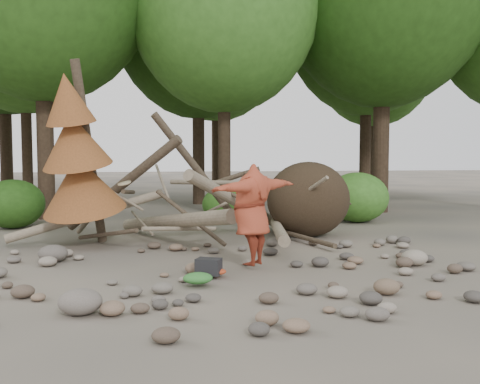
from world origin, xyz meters
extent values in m
plane|color=#514C44|center=(0.00, 0.00, 0.00)|extent=(120.00, 120.00, 0.00)
ellipsoid|color=#332619|center=(2.60, 4.30, 0.99)|extent=(2.20, 1.87, 1.98)
cylinder|color=gray|center=(-1.00, 3.70, 0.55)|extent=(2.61, 5.11, 1.08)
cylinder|color=gray|center=(0.80, 4.20, 0.90)|extent=(3.18, 3.71, 1.90)
cylinder|color=brown|center=(-2.20, 4.60, 1.40)|extent=(3.08, 1.91, 2.49)
cylinder|color=gray|center=(1.60, 3.50, 0.35)|extent=(1.13, 4.98, 0.43)
cylinder|color=brown|center=(-0.30, 4.80, 1.80)|extent=(2.39, 1.03, 2.89)
cylinder|color=gray|center=(-3.00, 4.00, 0.70)|extent=(3.71, 0.86, 1.20)
cylinder|color=#4C3F30|center=(-2.50, 3.50, 0.30)|extent=(1.52, 1.70, 0.49)
cylinder|color=gray|center=(0.20, 4.40, 0.80)|extent=(1.57, 0.85, 0.69)
cylinder|color=#4C3F30|center=(1.80, 4.90, 1.20)|extent=(1.92, 1.25, 1.10)
cylinder|color=gray|center=(-1.20, 4.20, 1.50)|extent=(0.37, 1.42, 0.85)
cylinder|color=#4C3F30|center=(2.20, 3.20, 0.15)|extent=(0.79, 2.54, 0.12)
cylinder|color=gray|center=(-0.80, 3.10, 0.45)|extent=(1.78, 1.11, 0.29)
cylinder|color=#4C3F30|center=(-2.90, 3.80, 2.20)|extent=(0.67, 1.13, 4.35)
cone|color=brown|center=(-3.06, 3.49, 1.50)|extent=(2.06, 2.13, 1.86)
cone|color=brown|center=(-3.16, 3.28, 2.50)|extent=(1.71, 1.78, 1.65)
cone|color=brown|center=(-3.26, 3.09, 3.40)|extent=(1.23, 1.30, 1.41)
cylinder|color=#38281C|center=(-5.00, 9.50, 4.48)|extent=(0.56, 0.56, 8.96)
cylinder|color=#38281C|center=(1.00, 9.20, 3.57)|extent=(0.44, 0.44, 7.14)
ellipsoid|color=#3F7B26|center=(1.00, 9.20, 7.34)|extent=(6.53, 6.53, 7.51)
cylinder|color=#38281C|center=(7.00, 9.80, 4.72)|extent=(0.60, 0.60, 9.45)
cylinder|color=#38281C|center=(-6.50, 13.50, 3.78)|extent=(0.42, 0.42, 7.56)
ellipsoid|color=#3F7B26|center=(-6.50, 13.50, 7.78)|extent=(6.91, 6.91, 7.95)
cylinder|color=#38281C|center=(0.50, 14.20, 4.27)|extent=(0.52, 0.52, 8.54)
ellipsoid|color=#265216|center=(0.50, 14.20, 8.78)|extent=(7.81, 7.81, 10.15)
cylinder|color=#38281C|center=(8.00, 13.80, 4.06)|extent=(0.50, 0.50, 8.12)
ellipsoid|color=#33681E|center=(8.00, 13.80, 8.35)|extent=(7.42, 7.42, 8.91)
cylinder|color=#38281C|center=(-9.00, 20.00, 4.83)|extent=(0.62, 0.62, 9.66)
ellipsoid|color=#204713|center=(-9.00, 20.00, 9.94)|extent=(8.83, 8.83, 11.48)
cylinder|color=#38281C|center=(2.00, 20.50, 4.38)|extent=(0.54, 0.54, 8.75)
ellipsoid|color=#3F7B26|center=(2.00, 20.50, 9.00)|extent=(8.00, 8.00, 10.00)
cylinder|color=#38281C|center=(11.00, 20.00, 3.92)|extent=(0.46, 0.46, 7.84)
ellipsoid|color=#33681E|center=(11.00, 20.00, 8.06)|extent=(7.17, 7.17, 8.60)
ellipsoid|color=#265216|center=(-5.50, 7.20, 0.72)|extent=(1.80, 1.80, 1.44)
ellipsoid|color=#33681E|center=(0.80, 7.80, 0.56)|extent=(1.40, 1.40, 1.12)
ellipsoid|color=#3F7B26|center=(5.00, 7.00, 0.80)|extent=(2.00, 2.00, 1.60)
imported|color=#9B3923|center=(0.43, 0.61, 1.04)|extent=(2.20, 2.02, 1.91)
cylinder|color=#93825D|center=(-1.93, 0.94, 1.63)|extent=(0.31, 0.32, 0.12)
cube|color=black|center=(-0.45, -0.02, 0.14)|extent=(0.50, 0.43, 0.28)
ellipsoid|color=#306F2C|center=(-0.69, -0.61, 0.09)|extent=(0.49, 0.41, 0.18)
ellipsoid|color=#AB3C1D|center=(-0.29, -0.01, 0.06)|extent=(0.30, 0.25, 0.11)
ellipsoid|color=#6D635B|center=(-2.37, -1.89, 0.18)|extent=(0.59, 0.53, 0.35)
ellipsoid|color=brown|center=(2.16, -1.55, 0.12)|extent=(0.41, 0.37, 0.25)
ellipsoid|color=gray|center=(3.62, 0.42, 0.15)|extent=(0.52, 0.46, 0.31)
ellipsoid|color=#5C554E|center=(-3.41, 1.86, 0.18)|extent=(0.59, 0.53, 0.35)
camera|label=1|loc=(-1.34, -9.23, 2.16)|focal=40.00mm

